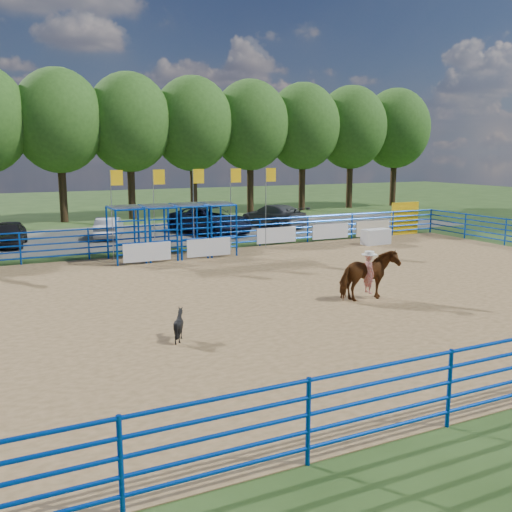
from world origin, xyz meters
The scene contains 13 objects.
ground centered at (0.00, 0.00, 0.00)m, with size 120.00×120.00×0.00m, color #355220.
arena_dirt centered at (0.00, 0.00, 0.01)m, with size 30.00×20.00×0.02m, color #A07F50.
gravel_strip centered at (0.00, 17.00, 0.01)m, with size 40.00×10.00×0.01m, color #68665C.
announcer_table centered at (8.99, 7.70, 0.44)m, with size 1.57×0.73×0.84m, color silver.
horse_and_rider centered at (1.25, -1.93, 0.94)m, with size 2.04×0.95×2.37m.
calf centered at (-5.90, -3.12, 0.43)m, with size 0.66×0.74×0.82m, color black.
car_a centered at (-9.18, 15.85, 0.69)m, with size 1.60×3.97×1.35m, color black.
car_b centered at (-3.70, 16.58, 0.63)m, with size 1.32×3.78×1.25m, color #96999E.
car_c centered at (2.35, 15.67, 0.84)m, with size 2.75×5.95×1.65m, color #151A35.
car_d centered at (7.38, 16.87, 0.77)m, with size 2.14×5.26×1.53m, color slate.
perimeter_fence centered at (0.00, 0.00, 0.75)m, with size 30.10×20.10×1.50m.
chute_assembly centered at (-1.90, 8.84, 1.26)m, with size 19.32×2.41×4.20m.
treeline centered at (0.00, 26.00, 7.53)m, with size 56.40×6.40×11.24m.
Camera 1 is at (-10.46, -17.28, 5.00)m, focal length 40.00 mm.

